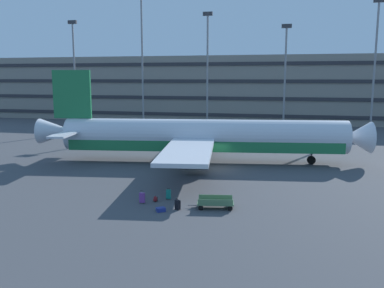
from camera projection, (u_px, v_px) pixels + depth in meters
The scene contains 14 objects.
ground_plane at pixel (216, 169), 42.23m from camera, with size 600.00×600.00×0.00m, color #424449.
terminal_structure at pixel (255, 89), 88.68m from camera, with size 129.35×14.59×13.82m.
airliner at pixel (200, 137), 45.09m from camera, with size 36.79×29.85×10.17m.
light_mast_far_left at pixel (74, 64), 83.60m from camera, with size 1.80×0.50×20.77m.
light_mast_left at pixel (142, 51), 79.91m from camera, with size 1.80×0.50×25.53m.
light_mast_center_left at pixel (207, 61), 77.33m from camera, with size 1.80×0.50×21.46m.
light_mast_center_right at pixel (285, 68), 74.33m from camera, with size 1.80×0.50×18.85m.
light_mast_right at pixel (375, 56), 70.62m from camera, with size 1.80×0.50×22.69m.
suitcase_silver at pixel (161, 209), 28.72m from camera, with size 0.77×0.74×0.28m.
suitcase_red at pixel (142, 198), 30.60m from camera, with size 0.41×0.26×0.99m.
suitcase_small at pixel (168, 194), 31.56m from camera, with size 0.40×0.27×0.88m.
suitcase_laid_flat at pixel (178, 205), 29.09m from camera, with size 0.47×0.42×0.84m.
backpack_scuffed at pixel (155, 199), 30.95m from camera, with size 0.44×0.42×0.49m.
baggage_cart at pixel (215, 202), 29.39m from camera, with size 3.37×1.71×0.82m.
Camera 1 is at (6.89, -40.76, 9.33)m, focal length 38.12 mm.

